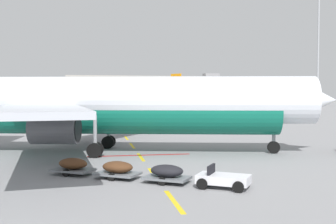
{
  "coord_description": "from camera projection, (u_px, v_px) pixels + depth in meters",
  "views": [
    {
      "loc": [
        14.54,
        -9.29,
        4.71
      ],
      "look_at": [
        21.64,
        29.42,
        3.04
      ],
      "focal_mm": 43.35,
      "sensor_mm": 36.0,
      "label": 1
    }
  ],
  "objects": [
    {
      "name": "apron_light_mast_far",
      "position": [
        319.0,
        27.0,
        78.99
      ],
      "size": [
        1.8,
        1.8,
        29.44
      ],
      "color": "slate",
      "rests_on": "ground"
    },
    {
      "name": "ground",
      "position": [
        291.0,
        131.0,
        53.22
      ],
      "size": [
        400.0,
        400.0,
        0.0
      ],
      "primitive_type": "plane",
      "color": "gray"
    },
    {
      "name": "apron_paint_markings",
      "position": [
        125.0,
        136.0,
        46.72
      ],
      "size": [
        8.0,
        95.68,
        0.01
      ],
      "color": "yellow",
      "rests_on": "ground"
    },
    {
      "name": "airliner_foreground",
      "position": [
        119.0,
        104.0,
        33.01
      ],
      "size": [
        34.53,
        33.72,
        12.2
      ],
      "color": "silver",
      "rests_on": "ground"
    },
    {
      "name": "terminal_satellite",
      "position": [
        180.0,
        92.0,
        165.65
      ],
      "size": [
        89.16,
        21.74,
        13.5
      ],
      "color": "#9E998E",
      "rests_on": "ground"
    },
    {
      "name": "airliner_mid_left",
      "position": [
        208.0,
        101.0,
        94.33
      ],
      "size": [
        25.23,
        26.85,
        10.04
      ],
      "color": "silver",
      "rests_on": "ground"
    },
    {
      "name": "baggage_train",
      "position": [
        142.0,
        171.0,
        22.18
      ],
      "size": [
        10.55,
        7.5,
        1.14
      ],
      "color": "silver",
      "rests_on": "ground"
    }
  ]
}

